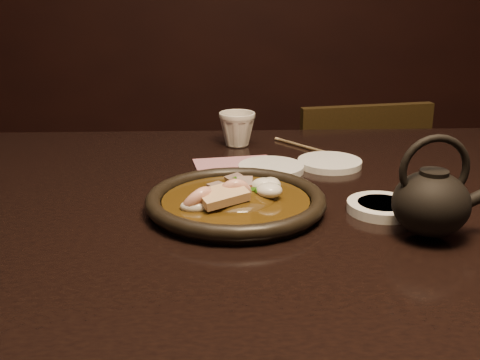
{
  "coord_description": "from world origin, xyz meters",
  "views": [
    {
      "loc": [
        -0.16,
        -0.92,
        1.1
      ],
      "look_at": [
        -0.13,
        -0.06,
        0.8
      ],
      "focal_mm": 45.0,
      "sensor_mm": 36.0,
      "label": 1
    }
  ],
  "objects_px": {
    "chair": "(345,220)",
    "tea_cup": "(237,128)",
    "table": "(314,239)",
    "plate": "(236,202)",
    "teapot": "(432,200)"
  },
  "relations": [
    {
      "from": "table",
      "to": "chair",
      "type": "height_order",
      "value": "chair"
    },
    {
      "from": "tea_cup",
      "to": "plate",
      "type": "bearing_deg",
      "value": -92.27
    },
    {
      "from": "table",
      "to": "chair",
      "type": "bearing_deg",
      "value": 72.98
    },
    {
      "from": "tea_cup",
      "to": "teapot",
      "type": "distance_m",
      "value": 0.54
    },
    {
      "from": "chair",
      "to": "tea_cup",
      "type": "xyz_separation_m",
      "value": [
        -0.32,
        -0.35,
        0.36
      ]
    },
    {
      "from": "plate",
      "to": "teapot",
      "type": "relative_size",
      "value": 1.95
    },
    {
      "from": "teapot",
      "to": "tea_cup",
      "type": "bearing_deg",
      "value": 113.68
    },
    {
      "from": "chair",
      "to": "tea_cup",
      "type": "bearing_deg",
      "value": 37.51
    },
    {
      "from": "tea_cup",
      "to": "table",
      "type": "bearing_deg",
      "value": -69.34
    },
    {
      "from": "chair",
      "to": "plate",
      "type": "xyz_separation_m",
      "value": [
        -0.34,
        -0.72,
        0.34
      ]
    },
    {
      "from": "chair",
      "to": "tea_cup",
      "type": "distance_m",
      "value": 0.6
    },
    {
      "from": "chair",
      "to": "teapot",
      "type": "height_order",
      "value": "teapot"
    },
    {
      "from": "plate",
      "to": "teapot",
      "type": "bearing_deg",
      "value": -21.75
    },
    {
      "from": "table",
      "to": "teapot",
      "type": "distance_m",
      "value": 0.25
    },
    {
      "from": "teapot",
      "to": "plate",
      "type": "bearing_deg",
      "value": 154.35
    }
  ]
}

